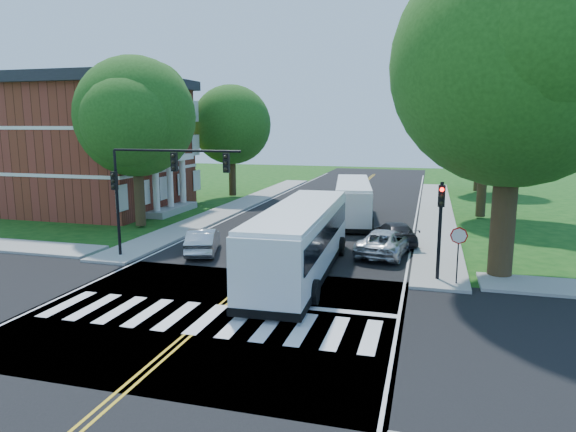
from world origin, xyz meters
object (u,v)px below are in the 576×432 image
(bus_lead, at_px, (300,239))
(dark_sedan, at_px, (395,233))
(signal_nw, at_px, (155,177))
(bus_follow, at_px, (353,200))
(hatchback, at_px, (203,241))
(suv, at_px, (385,242))
(signal_ne, at_px, (440,218))

(bus_lead, distance_m, dark_sedan, 8.67)
(signal_nw, distance_m, dark_sedan, 14.15)
(bus_follow, height_order, hatchback, bus_follow)
(bus_follow, distance_m, suv, 10.44)
(signal_nw, distance_m, suv, 12.66)
(bus_follow, xyz_separation_m, suv, (3.23, -9.89, -0.82))
(bus_follow, bearing_deg, hatchback, 53.17)
(signal_ne, relative_size, suv, 0.86)
(signal_nw, xyz_separation_m, dark_sedan, (11.67, 7.10, -3.70))
(bus_follow, bearing_deg, signal_nw, 51.40)
(signal_ne, distance_m, hatchback, 12.79)
(suv, bearing_deg, bus_lead, 62.64)
(signal_ne, bearing_deg, bus_lead, -174.54)
(hatchback, distance_m, dark_sedan, 11.27)
(bus_follow, distance_m, dark_sedan, 7.99)
(hatchback, bearing_deg, bus_lead, 139.53)
(bus_lead, bearing_deg, signal_ne, -176.71)
(signal_ne, distance_m, suv, 5.56)
(bus_lead, height_order, bus_follow, bus_lead)
(hatchback, bearing_deg, suv, 175.59)
(hatchback, xyz_separation_m, suv, (9.71, 2.33, 0.00))
(signal_nw, height_order, signal_ne, signal_nw)
(bus_lead, xyz_separation_m, suv, (3.53, 4.90, -1.02))
(signal_nw, distance_m, signal_ne, 14.13)
(suv, bearing_deg, hatchback, 21.89)
(dark_sedan, bearing_deg, signal_ne, 89.20)
(suv, bearing_deg, signal_nw, 29.24)
(signal_ne, relative_size, bus_follow, 0.38)
(bus_lead, height_order, dark_sedan, bus_lead)
(suv, relative_size, dark_sedan, 1.11)
(signal_ne, bearing_deg, hatchback, 170.99)
(hatchback, bearing_deg, dark_sedan, -170.88)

